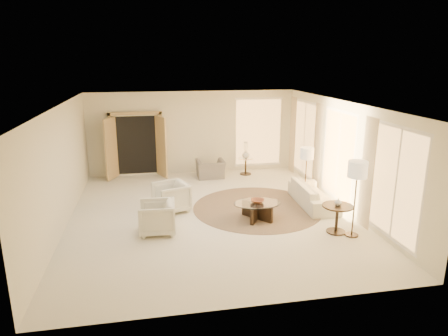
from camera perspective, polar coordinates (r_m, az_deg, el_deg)
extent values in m
cube|color=#EDE7CE|center=(10.26, -1.79, -6.68)|extent=(7.00, 8.00, 0.02)
cube|color=white|center=(9.57, -1.93, 9.11)|extent=(7.00, 8.00, 0.02)
cube|color=beige|center=(13.70, -4.46, 5.05)|extent=(7.00, 0.04, 2.80)
cube|color=beige|center=(6.10, 4.02, -8.25)|extent=(7.00, 0.04, 2.80)
cube|color=beige|center=(9.93, -22.24, -0.04)|extent=(0.04, 8.00, 2.80)
cube|color=beige|center=(10.90, 16.64, 1.77)|extent=(0.04, 8.00, 2.80)
cube|color=tan|center=(13.58, -12.38, 3.27)|extent=(1.80, 0.12, 2.16)
cube|color=tan|center=(13.38, -15.82, 2.65)|extent=(0.35, 0.66, 2.00)
cube|color=tan|center=(13.33, -8.95, 3.00)|extent=(0.35, 0.66, 2.00)
cylinder|color=#453425|center=(10.72, 4.78, -5.66)|extent=(4.40, 4.40, 0.01)
imported|color=silver|center=(11.07, 12.66, -3.70)|extent=(0.87, 2.06, 0.59)
imported|color=silver|center=(10.43, -7.58, -3.95)|extent=(0.97, 1.00, 0.83)
imported|color=silver|center=(9.21, -9.56, -6.76)|extent=(0.78, 0.82, 0.81)
imported|color=gray|center=(13.25, -1.94, 0.28)|extent=(0.91, 0.60, 0.79)
cube|color=black|center=(9.92, 4.74, -6.24)|extent=(0.61, 0.74, 0.39)
cube|color=black|center=(9.92, 4.74, -6.24)|extent=(0.53, 0.80, 0.39)
cylinder|color=white|center=(9.84, 4.77, -5.01)|extent=(1.25, 1.25, 0.02)
cylinder|color=black|center=(9.60, 15.68, -8.72)|extent=(0.43, 0.43, 0.03)
cylinder|color=black|center=(9.48, 15.81, -7.05)|extent=(0.06, 0.06, 0.62)
cylinder|color=black|center=(9.37, 15.95, -5.25)|extent=(0.69, 0.69, 0.03)
cylinder|color=black|center=(13.73, 3.09, -0.84)|extent=(0.38, 0.38, 0.03)
cylinder|color=black|center=(13.66, 3.10, 0.24)|extent=(0.06, 0.06, 0.55)
cylinder|color=white|center=(13.59, 3.12, 1.40)|extent=(0.50, 0.50, 0.03)
cylinder|color=black|center=(11.42, 11.40, -4.52)|extent=(0.26, 0.26, 0.03)
cylinder|color=black|center=(11.23, 11.57, -1.50)|extent=(0.03, 0.03, 1.29)
cylinder|color=beige|center=(11.05, 11.77, 2.07)|extent=(0.37, 0.37, 0.31)
cylinder|color=black|center=(9.53, 17.77, -9.08)|extent=(0.29, 0.29, 0.03)
cylinder|color=black|center=(9.27, 18.12, -5.04)|extent=(0.03, 0.03, 1.46)
cylinder|color=beige|center=(9.02, 18.55, -0.17)|extent=(0.42, 0.42, 0.36)
imported|color=brown|center=(9.83, 4.78, -4.73)|extent=(0.44, 0.44, 0.08)
imported|color=silver|center=(9.34, 15.99, -4.71)|extent=(0.21, 0.21, 0.17)
imported|color=silver|center=(13.55, 3.13, 1.98)|extent=(0.30, 0.30, 0.26)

